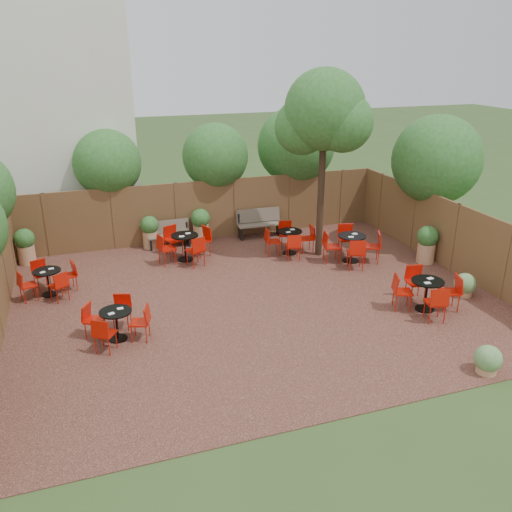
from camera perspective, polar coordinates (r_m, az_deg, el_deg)
name	(u,v)px	position (r m, az deg, el deg)	size (l,w,h in m)	color
ground	(255,300)	(13.87, -0.06, -4.66)	(80.00, 80.00, 0.00)	#354F23
courtyard_paving	(255,299)	(13.86, -0.06, -4.62)	(12.00, 10.00, 0.02)	#321714
fence_back	(207,210)	(18.00, -5.25, 4.86)	(12.00, 0.08, 2.00)	#4D311C
fence_right	(455,238)	(16.30, 20.33, 1.81)	(0.08, 10.00, 2.00)	#4D311C
neighbour_building	(52,113)	(19.91, -20.84, 14.01)	(5.00, 4.00, 8.00)	silver
overhang_foliage	(208,173)	(15.41, -5.10, 8.72)	(15.90, 10.89, 2.75)	#255D1E
courtyard_tree	(324,116)	(15.86, 7.25, 14.47)	(2.56, 2.46, 5.56)	black
park_bench_left	(169,234)	(17.55, -9.25, 2.37)	(1.38, 0.47, 0.85)	brown
park_bench_right	(259,222)	(18.27, 0.34, 3.57)	(1.55, 0.55, 0.94)	brown
bistro_tables	(257,264)	(14.84, 0.08, -0.88)	(10.31, 6.86, 0.95)	black
planters	(209,235)	(16.73, -5.03, 2.20)	(11.91, 4.57, 1.14)	tan
low_shrubs	(493,317)	(13.52, 23.88, -5.92)	(2.73, 3.65, 0.61)	tan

